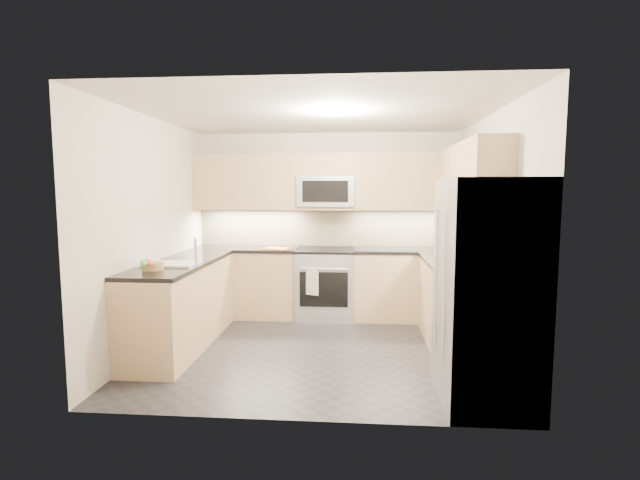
{
  "coord_description": "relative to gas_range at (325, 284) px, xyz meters",
  "views": [
    {
      "loc": [
        0.41,
        -4.86,
        1.7
      ],
      "look_at": [
        0.0,
        0.35,
        1.15
      ],
      "focal_mm": 26.0,
      "sensor_mm": 36.0,
      "label": 1
    }
  ],
  "objects": [
    {
      "name": "floor",
      "position": [
        0.0,
        -1.28,
        -0.46
      ],
      "size": [
        3.6,
        3.2,
        0.0
      ],
      "primitive_type": "cube",
      "color": "#25242A",
      "rests_on": "ground"
    },
    {
      "name": "ceiling",
      "position": [
        0.0,
        -1.28,
        2.04
      ],
      "size": [
        3.6,
        3.2,
        0.02
      ],
      "primitive_type": "cube",
      "color": "beige",
      "rests_on": "wall_back"
    },
    {
      "name": "wall_back",
      "position": [
        0.0,
        0.32,
        0.79
      ],
      "size": [
        3.6,
        0.02,
        2.5
      ],
      "primitive_type": "cube",
      "color": "beige",
      "rests_on": "floor"
    },
    {
      "name": "wall_front",
      "position": [
        0.0,
        -2.88,
        0.79
      ],
      "size": [
        3.6,
        0.02,
        2.5
      ],
      "primitive_type": "cube",
      "color": "beige",
      "rests_on": "floor"
    },
    {
      "name": "wall_left",
      "position": [
        -1.8,
        -1.28,
        0.79
      ],
      "size": [
        0.02,
        3.2,
        2.5
      ],
      "primitive_type": "cube",
      "color": "beige",
      "rests_on": "floor"
    },
    {
      "name": "wall_right",
      "position": [
        1.8,
        -1.28,
        0.79
      ],
      "size": [
        0.02,
        3.2,
        2.5
      ],
      "primitive_type": "cube",
      "color": "beige",
      "rests_on": "floor"
    },
    {
      "name": "base_cab_back_left",
      "position": [
        -1.09,
        0.02,
        -0.01
      ],
      "size": [
        1.42,
        0.6,
        0.9
      ],
      "primitive_type": "cube",
      "color": "tan",
      "rests_on": "floor"
    },
    {
      "name": "base_cab_back_right",
      "position": [
        1.09,
        0.02,
        -0.01
      ],
      "size": [
        1.42,
        0.6,
        0.9
      ],
      "primitive_type": "cube",
      "color": "tan",
      "rests_on": "floor"
    },
    {
      "name": "base_cab_right",
      "position": [
        1.5,
        -1.12,
        -0.01
      ],
      "size": [
        0.6,
        1.7,
        0.9
      ],
      "primitive_type": "cube",
      "color": "tan",
      "rests_on": "floor"
    },
    {
      "name": "base_cab_peninsula",
      "position": [
        -1.5,
        -1.28,
        -0.01
      ],
      "size": [
        0.6,
        2.0,
        0.9
      ],
      "primitive_type": "cube",
      "color": "tan",
      "rests_on": "floor"
    },
    {
      "name": "countertop_back_left",
      "position": [
        -1.09,
        0.02,
        0.47
      ],
      "size": [
        1.42,
        0.63,
        0.04
      ],
      "primitive_type": "cube",
      "color": "black",
      "rests_on": "base_cab_back_left"
    },
    {
      "name": "countertop_back_right",
      "position": [
        1.09,
        0.02,
        0.47
      ],
      "size": [
        1.42,
        0.63,
        0.04
      ],
      "primitive_type": "cube",
      "color": "black",
      "rests_on": "base_cab_back_right"
    },
    {
      "name": "countertop_right",
      "position": [
        1.5,
        -1.12,
        0.47
      ],
      "size": [
        0.63,
        1.7,
        0.04
      ],
      "primitive_type": "cube",
      "color": "black",
      "rests_on": "base_cab_right"
    },
    {
      "name": "countertop_peninsula",
      "position": [
        -1.5,
        -1.28,
        0.47
      ],
      "size": [
        0.63,
        2.0,
        0.04
      ],
      "primitive_type": "cube",
      "color": "black",
      "rests_on": "base_cab_peninsula"
    },
    {
      "name": "upper_cab_back",
      "position": [
        0.0,
        0.15,
        1.37
      ],
      "size": [
        3.6,
        0.35,
        0.75
      ],
      "primitive_type": "cube",
      "color": "tan",
      "rests_on": "wall_back"
    },
    {
      "name": "upper_cab_right",
      "position": [
        1.62,
        -1.0,
        1.37
      ],
      "size": [
        0.35,
        1.95,
        0.75
      ],
      "primitive_type": "cube",
      "color": "tan",
      "rests_on": "wall_right"
    },
    {
      "name": "backsplash_back",
      "position": [
        0.0,
        0.32,
        0.74
      ],
      "size": [
        3.6,
        0.01,
        0.51
      ],
      "primitive_type": "cube",
      "color": "#BFAE8A",
      "rests_on": "wall_back"
    },
    {
      "name": "backsplash_right",
      "position": [
        1.8,
        -0.82,
        0.74
      ],
      "size": [
        0.01,
        2.3,
        0.51
      ],
      "primitive_type": "cube",
      "color": "#BFAE8A",
      "rests_on": "wall_right"
    },
    {
      "name": "gas_range",
      "position": [
        0.0,
        0.0,
        0.0
      ],
      "size": [
        0.76,
        0.65,
        0.91
      ],
      "primitive_type": "cube",
      "color": "#A1A3A9",
      "rests_on": "floor"
    },
    {
      "name": "range_cooktop",
      "position": [
        0.0,
        0.0,
        0.46
      ],
      "size": [
        0.76,
        0.65,
        0.03
      ],
      "primitive_type": "cube",
      "color": "black",
      "rests_on": "gas_range"
    },
    {
      "name": "oven_door_glass",
      "position": [
        0.0,
        -0.33,
        -0.01
      ],
      "size": [
        0.62,
        0.02,
        0.45
      ],
      "primitive_type": "cube",
      "color": "black",
      "rests_on": "gas_range"
    },
    {
      "name": "oven_handle",
      "position": [
        0.0,
        -0.35,
        0.26
      ],
      "size": [
        0.6,
        0.02,
        0.02
      ],
      "primitive_type": "cylinder",
      "rotation": [
        0.0,
        1.57,
        0.0
      ],
      "color": "#B2B5BA",
      "rests_on": "gas_range"
    },
    {
      "name": "microwave",
      "position": [
        0.0,
        0.12,
        1.24
      ],
      "size": [
        0.76,
        0.4,
        0.4
      ],
      "primitive_type": "cube",
      "color": "#A1A3A9",
      "rests_on": "upper_cab_back"
    },
    {
      "name": "microwave_door",
      "position": [
        0.0,
        -0.08,
        1.24
      ],
      "size": [
        0.6,
        0.01,
        0.28
      ],
      "primitive_type": "cube",
      "color": "black",
      "rests_on": "microwave"
    },
    {
      "name": "refrigerator",
      "position": [
        1.45,
        -2.43,
        0.45
      ],
      "size": [
        0.7,
        0.9,
        1.8
      ],
      "primitive_type": "cube",
      "color": "#9FA2A7",
      "rests_on": "floor"
    },
    {
      "name": "fridge_handle_left",
      "position": [
        1.08,
        -2.61,
        0.49
      ],
      "size": [
        0.02,
        0.02,
        1.2
      ],
      "primitive_type": "cylinder",
      "color": "#B2B5BA",
      "rests_on": "refrigerator"
    },
    {
      "name": "fridge_handle_right",
      "position": [
        1.08,
        -2.25,
        0.49
      ],
      "size": [
        0.02,
        0.02,
        1.2
      ],
      "primitive_type": "cylinder",
      "color": "#B2B5BA",
      "rests_on": "refrigerator"
    },
    {
      "name": "sink_basin",
      "position": [
        -1.5,
        -1.53,
        0.42
      ],
      "size": [
        0.52,
        0.38,
        0.16
      ],
      "primitive_type": "cube",
      "color": "white",
      "rests_on": "base_cab_peninsula"
    },
    {
      "name": "faucet",
      "position": [
        -1.24,
        -1.53,
        0.62
      ],
      "size": [
        0.03,
        0.03,
        0.28
      ],
      "primitive_type": "cylinder",
      "color": "silver",
      "rests_on": "countertop_peninsula"
    },
    {
      "name": "utensil_bowl",
      "position": [
        1.64,
        -0.05,
        0.57
      ],
      "size": [
        0.39,
        0.39,
        0.17
      ],
      "primitive_type": "cylinder",
      "rotation": [
        0.0,
        0.0,
        0.41
      ],
      "color": "#63AF4B",
      "rests_on": "countertop_back_right"
    },
    {
      "name": "cutting_board",
      "position": [
        -0.65,
        -0.09,
        0.49
      ],
      "size": [
        0.41,
        0.35,
        0.01
      ],
      "primitive_type": "cube",
      "rotation": [
        0.0,
        0.0,
        -0.4
      ],
      "color": "#CA5613",
      "rests_on": "countertop_back_left"
    },
    {
      "name": "fruit_basket",
      "position": [
        -1.56,
        -1.84,
        0.52
      ],
      "size": [
        0.25,
        0.25,
        0.07
      ],
      "primitive_type": "cylinder",
      "rotation": [
        0.0,
        0.0,
        0.29
      ],
      "color": "#9F824A",
      "rests_on": "countertop_peninsula"
    },
    {
      "name": "fruit_apple",
      "position": [
        -1.5,
        -2.08,
        0.6
      ],
      "size": [
        0.06,
        0.06,
        0.06
      ],
      "primitive_type": "sphere",
      "color": "red",
      "rests_on": "fruit_basket"
    },
    {
      "name": "fruit_pear",
      "position": [
        -1.5,
        -2.15,
        0.6
      ],
      "size": [
        0.06,
        0.06,
        0.06
      ],
      "primitive_type": "sphere",
      "color": "#4DB553",
      "rests_on": "fruit_basket"
    },
    {
      "name": "dish_towel_check",
      "position": [
        -0.14,
        -0.37,
        0.1
      ],
      "size": [
        0.16,
        0.09,
        0.33
      ],
      "primitive_type": "cube",
      "rotation": [
        0.0,
        0.0,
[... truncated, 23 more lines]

